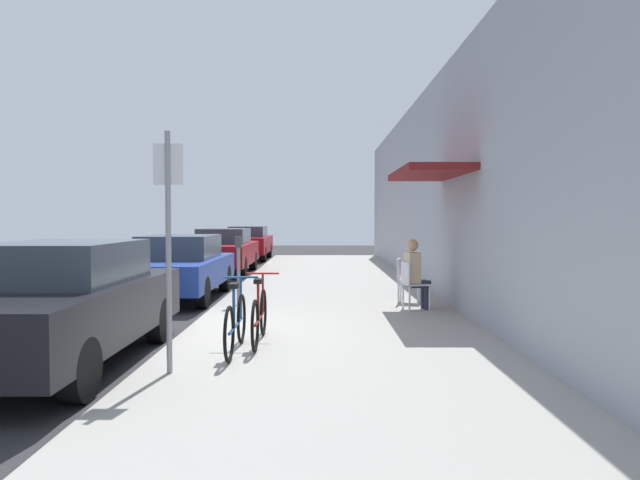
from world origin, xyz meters
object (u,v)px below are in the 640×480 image
object	(u,v)px
parked_car_1	(178,266)
seated_patron_0	(414,271)
cafe_chair_0	(411,282)
bicycle_0	(259,316)
parked_car_0	(60,303)
parked_car_3	(247,242)
parking_meter	(238,265)
parked_car_2	(223,250)
bicycle_1	(235,323)
street_sign	(168,232)
cafe_chair_1	(404,277)

from	to	relation	value
parked_car_1	seated_patron_0	bearing A→B (deg)	-24.69
parked_car_1	cafe_chair_0	distance (m)	5.32
bicycle_0	cafe_chair_0	world-z (taller)	bicycle_0
bicycle_0	seated_patron_0	world-z (taller)	seated_patron_0
cafe_chair_0	parked_car_0	bearing A→B (deg)	-143.08
parked_car_3	parking_meter	world-z (taller)	parked_car_3
parked_car_2	bicycle_1	distance (m)	11.77
parked_car_3	seated_patron_0	distance (m)	15.31
parked_car_3	seated_patron_0	bearing A→B (deg)	-71.44
cafe_chair_0	bicycle_1	bearing A→B (deg)	-128.92
street_sign	bicycle_0	distance (m)	2.06
street_sign	seated_patron_0	bearing A→B (deg)	52.35
bicycle_0	bicycle_1	distance (m)	0.58
bicycle_0	bicycle_1	xyz separation A→B (m)	(-0.24, -0.53, 0.00)
bicycle_1	cafe_chair_0	xyz separation A→B (m)	(2.74, 3.39, 0.14)
parking_meter	seated_patron_0	size ratio (longest dim) A/B	1.02
parked_car_3	street_sign	world-z (taller)	street_sign
parked_car_3	cafe_chair_0	size ratio (longest dim) A/B	5.06
parked_car_0	parked_car_2	distance (m)	11.80
cafe_chair_0	parking_meter	bearing A→B (deg)	169.76
parked_car_0	parked_car_2	bearing A→B (deg)	90.00
bicycle_1	parked_car_1	bearing A→B (deg)	110.18
parked_car_0	street_sign	size ratio (longest dim) A/B	1.69
parked_car_1	parking_meter	bearing A→B (deg)	-46.98
parking_meter	parked_car_2	bearing A→B (deg)	101.53
bicycle_0	street_sign	bearing A→B (deg)	-118.60
parked_car_2	parking_meter	xyz separation A→B (m)	(1.55, -7.60, 0.13)
cafe_chair_1	bicycle_0	bearing A→B (deg)	-123.77
parked_car_2	cafe_chair_1	xyz separation A→B (m)	(4.82, -7.31, -0.13)
parked_car_2	seated_patron_0	world-z (taller)	parked_car_2
parked_car_1	bicycle_1	size ratio (longest dim) A/B	2.57
parked_car_0	cafe_chair_1	bearing A→B (deg)	42.99
parked_car_3	street_sign	distance (m)	18.97
cafe_chair_0	cafe_chair_1	xyz separation A→B (m)	(0.00, 0.87, 0.00)
parked_car_2	cafe_chair_0	bearing A→B (deg)	-59.54
parked_car_0	street_sign	distance (m)	1.89
parking_meter	bicycle_1	distance (m)	4.04
bicycle_1	seated_patron_0	world-z (taller)	seated_patron_0
bicycle_1	cafe_chair_0	distance (m)	4.36
street_sign	bicycle_0	bearing A→B (deg)	61.40
street_sign	parked_car_2	bearing A→B (deg)	96.82
parked_car_1	parking_meter	xyz separation A→B (m)	(1.55, -1.66, 0.16)
parked_car_2	seated_patron_0	xyz separation A→B (m)	(4.87, -8.18, 0.06)
parked_car_0	bicycle_1	size ratio (longest dim) A/B	2.57
parked_car_3	bicycle_0	xyz separation A→B (m)	(2.32, -17.39, -0.27)
parked_car_1	bicycle_0	world-z (taller)	parked_car_1
parked_car_0	parking_meter	size ratio (longest dim) A/B	3.33
parked_car_2	street_sign	size ratio (longest dim) A/B	1.69
parked_car_3	cafe_chair_1	world-z (taller)	parked_car_3
street_sign	bicycle_0	world-z (taller)	street_sign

